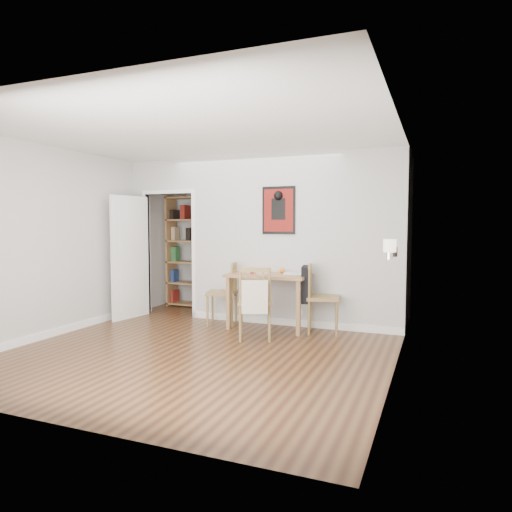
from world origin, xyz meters
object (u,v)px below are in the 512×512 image
at_px(orange_fruit, 282,271).
at_px(ceramic_jar_a, 393,252).
at_px(chair_right, 322,297).
at_px(chair_front, 255,302).
at_px(chair_left, 222,294).
at_px(bookshelf, 190,252).
at_px(ceramic_jar_b, 392,251).
at_px(dining_table, 270,280).
at_px(mantel_lamp, 390,247).
at_px(red_glass, 253,271).
at_px(notebook, 295,273).
at_px(fireplace, 391,304).

relative_size(orange_fruit, ceramic_jar_a, 0.68).
height_order(chair_right, chair_front, chair_front).
height_order(chair_left, orange_fruit, chair_left).
xyz_separation_m(bookshelf, orange_fruit, (2.16, -1.05, -0.17)).
bearing_deg(ceramic_jar_b, bookshelf, 156.17).
height_order(dining_table, mantel_lamp, mantel_lamp).
xyz_separation_m(chair_left, ceramic_jar_a, (2.57, -0.65, 0.73)).
bearing_deg(ceramic_jar_a, red_glass, 163.40).
height_order(chair_front, bookshelf, bookshelf).
height_order(chair_front, mantel_lamp, mantel_lamp).
distance_m(red_glass, notebook, 0.63).
height_order(orange_fruit, ceramic_jar_a, ceramic_jar_a).
relative_size(bookshelf, fireplace, 1.66).
relative_size(chair_right, chair_front, 1.00).
bearing_deg(dining_table, notebook, 10.69).
xyz_separation_m(chair_left, notebook, (1.13, 0.14, 0.34)).
bearing_deg(mantel_lamp, ceramic_jar_a, 90.07).
bearing_deg(mantel_lamp, dining_table, 146.95).
height_order(chair_right, orange_fruit, chair_right).
relative_size(dining_table, chair_front, 1.21).
distance_m(mantel_lamp, ceramic_jar_a, 0.47).
relative_size(fireplace, mantel_lamp, 5.72).
distance_m(orange_fruit, ceramic_jar_a, 1.88).
xyz_separation_m(notebook, ceramic_jar_a, (1.44, -0.78, 0.39)).
distance_m(chair_right, ceramic_jar_b, 1.32).
relative_size(orange_fruit, mantel_lamp, 0.35).
xyz_separation_m(chair_left, chair_right, (1.54, 0.06, 0.03)).
distance_m(dining_table, chair_left, 0.80).
bearing_deg(dining_table, red_glass, -156.77).
bearing_deg(chair_left, mantel_lamp, -23.39).
height_order(bookshelf, ceramic_jar_a, bookshelf).
bearing_deg(chair_right, ceramic_jar_a, -34.55).
distance_m(chair_right, ceramic_jar_a, 1.44).
bearing_deg(chair_right, mantel_lamp, -48.76).
bearing_deg(chair_front, ceramic_jar_a, -0.69).
bearing_deg(mantel_lamp, fireplace, 90.17).
xyz_separation_m(bookshelf, notebook, (2.38, -1.08, -0.20)).
height_order(chair_left, ceramic_jar_a, ceramic_jar_a).
height_order(dining_table, ceramic_jar_a, ceramic_jar_a).
distance_m(bookshelf, ceramic_jar_b, 4.15).
height_order(fireplace, notebook, fireplace).
distance_m(chair_front, fireplace, 1.78).
distance_m(chair_right, notebook, 0.52).
relative_size(chair_left, fireplace, 0.77).
height_order(red_glass, ceramic_jar_b, ceramic_jar_b).
xyz_separation_m(dining_table, fireplace, (1.81, -0.85, -0.10)).
xyz_separation_m(chair_front, ceramic_jar_b, (1.74, 0.17, 0.71)).
bearing_deg(bookshelf, ceramic_jar_a, -26.00).
bearing_deg(dining_table, chair_front, -86.78).
distance_m(fireplace, red_glass, 2.19).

